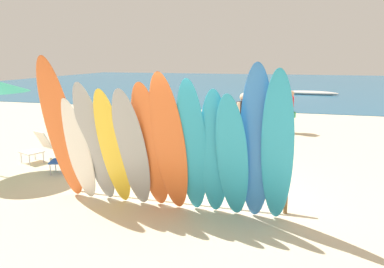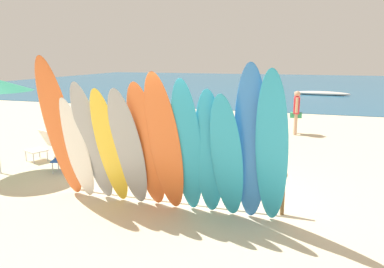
% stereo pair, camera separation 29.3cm
% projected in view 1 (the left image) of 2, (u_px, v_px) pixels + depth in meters
% --- Properties ---
extents(ground, '(60.00, 60.00, 0.00)m').
position_uv_depth(ground, '(250.00, 106.00, 20.08)').
color(ground, beige).
extents(ocean_water, '(60.00, 40.00, 0.02)m').
position_uv_depth(ocean_water, '(269.00, 83.00, 37.04)').
color(ocean_water, '#235B7F').
rests_on(ocean_water, ground).
extents(surfboard_rack, '(4.33, 0.07, 0.77)m').
position_uv_depth(surfboard_rack, '(172.00, 170.00, 6.74)').
color(surfboard_rack, brown).
rests_on(surfboard_rack, ground).
extents(surfboard_orange_0, '(0.66, 1.01, 2.77)m').
position_uv_depth(surfboard_orange_0, '(61.00, 132.00, 6.48)').
color(surfboard_orange_0, orange).
rests_on(surfboard_orange_0, ground).
extents(surfboard_white_1, '(0.55, 0.70, 2.05)m').
position_uv_depth(surfboard_white_1, '(78.00, 151.00, 6.57)').
color(surfboard_white_1, white).
rests_on(surfboard_white_1, ground).
extents(surfboard_grey_2, '(0.58, 0.90, 2.34)m').
position_uv_depth(surfboard_grey_2, '(95.00, 145.00, 6.40)').
color(surfboard_grey_2, '#999EA3').
rests_on(surfboard_grey_2, ground).
extents(surfboard_yellow_3, '(0.51, 0.89, 2.25)m').
position_uv_depth(surfboard_yellow_3, '(113.00, 150.00, 6.26)').
color(surfboard_yellow_3, yellow).
rests_on(surfboard_yellow_3, ground).
extents(surfboard_grey_4, '(0.54, 0.90, 2.26)m').
position_uv_depth(surfboard_grey_4, '(132.00, 151.00, 6.15)').
color(surfboard_grey_4, '#999EA3').
rests_on(surfboard_grey_4, ground).
extents(surfboard_orange_5, '(0.60, 0.89, 2.36)m').
position_uv_depth(surfboard_orange_5, '(151.00, 149.00, 6.11)').
color(surfboard_orange_5, orange).
rests_on(surfboard_orange_5, ground).
extents(surfboard_orange_6, '(0.64, 0.94, 2.53)m').
position_uv_depth(surfboard_orange_6, '(169.00, 146.00, 5.93)').
color(surfboard_orange_6, orange).
rests_on(surfboard_orange_6, ground).
extents(surfboard_teal_7, '(0.54, 0.92, 2.43)m').
position_uv_depth(surfboard_teal_7, '(192.00, 150.00, 5.89)').
color(surfboard_teal_7, '#289EC6').
rests_on(surfboard_teal_7, ground).
extents(surfboard_teal_8, '(0.56, 0.80, 2.27)m').
position_uv_depth(surfboard_teal_8, '(214.00, 155.00, 5.88)').
color(surfboard_teal_8, '#289EC6').
rests_on(surfboard_teal_8, ground).
extents(surfboard_teal_9, '(0.60, 0.91, 2.22)m').
position_uv_depth(surfboard_teal_9, '(232.00, 159.00, 5.73)').
color(surfboard_teal_9, '#289EC6').
rests_on(surfboard_teal_9, ground).
extents(surfboard_blue_10, '(0.55, 0.81, 2.67)m').
position_uv_depth(surfboard_blue_10, '(256.00, 147.00, 5.63)').
color(surfboard_blue_10, '#337AD1').
rests_on(surfboard_blue_10, ground).
extents(surfboard_teal_11, '(0.53, 1.02, 2.60)m').
position_uv_depth(surfboard_teal_11, '(277.00, 152.00, 5.46)').
color(surfboard_teal_11, '#289EC6').
rests_on(surfboard_teal_11, ground).
extents(beachgoer_photographing, '(0.45, 0.61, 1.73)m').
position_uv_depth(beachgoer_photographing, '(243.00, 118.00, 10.20)').
color(beachgoer_photographing, beige).
rests_on(beachgoer_photographing, ground).
extents(beachgoer_strolling, '(0.40, 0.59, 1.55)m').
position_uv_depth(beachgoer_strolling, '(290.00, 109.00, 12.77)').
color(beachgoer_strolling, tan).
rests_on(beachgoer_strolling, ground).
extents(beach_chair_red, '(0.74, 0.85, 0.80)m').
position_uv_depth(beach_chair_red, '(38.00, 146.00, 9.41)').
color(beach_chair_red, '#B7B7BC').
rests_on(beach_chair_red, ground).
extents(beach_chair_blue, '(0.67, 0.81, 0.81)m').
position_uv_depth(beach_chair_blue, '(98.00, 140.00, 10.10)').
color(beach_chair_blue, '#B7B7BC').
rests_on(beach_chair_blue, ground).
extents(beach_chair_striped, '(0.70, 0.82, 0.82)m').
position_uv_depth(beach_chair_striped, '(63.00, 154.00, 8.62)').
color(beach_chair_striped, '#B7B7BC').
rests_on(beach_chair_striped, ground).
extents(distant_boat, '(3.94, 1.17, 0.31)m').
position_uv_depth(distant_boat, '(311.00, 93.00, 26.07)').
color(distant_boat, silver).
rests_on(distant_boat, ground).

